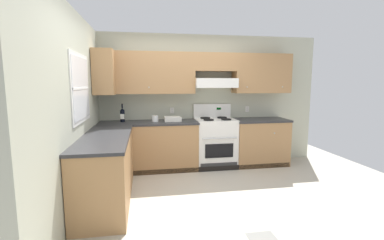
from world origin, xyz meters
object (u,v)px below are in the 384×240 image
(bowl, at_px, (173,120))
(paper_towel_roll, at_px, (155,119))
(wine_bottle, at_px, (122,115))
(stove, at_px, (215,142))

(bowl, xyz_separation_m, paper_towel_roll, (-0.33, -0.01, 0.03))
(wine_bottle, relative_size, paper_towel_roll, 2.74)
(stove, distance_m, wine_bottle, 1.83)
(stove, height_order, paper_towel_roll, stove)
(stove, xyz_separation_m, wine_bottle, (-1.74, 0.07, 0.56))
(wine_bottle, bearing_deg, bowl, -4.24)
(stove, relative_size, wine_bottle, 3.62)
(stove, bearing_deg, wine_bottle, 177.76)
(wine_bottle, xyz_separation_m, bowl, (0.92, -0.07, -0.10))
(stove, xyz_separation_m, bowl, (-0.82, 0.00, 0.46))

